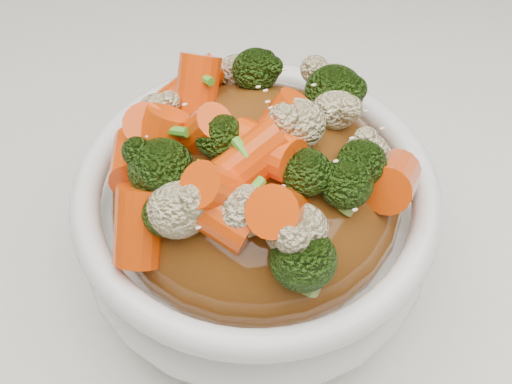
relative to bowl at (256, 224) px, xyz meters
name	(u,v)px	position (x,y,z in m)	size (l,w,h in m)	color
tablecloth	(198,251)	(-0.03, 0.03, -0.06)	(1.20, 0.80, 0.04)	white
bowl	(256,224)	(0.00, 0.00, 0.00)	(0.19, 0.19, 0.08)	white
sauce_base	(256,195)	(0.00, 0.00, 0.03)	(0.15, 0.15, 0.08)	#643611
carrots	(256,122)	(0.00, 0.00, 0.08)	(0.15, 0.15, 0.04)	#F34907
broccoli	(256,123)	(0.00, 0.00, 0.08)	(0.15, 0.15, 0.04)	black
cauliflower	(256,126)	(0.00, 0.00, 0.08)	(0.15, 0.15, 0.03)	beige
scallions	(256,120)	(0.00, 0.00, 0.08)	(0.11, 0.11, 0.02)	#4A9823
sesame_seeds	(256,120)	(0.00, 0.00, 0.08)	(0.14, 0.14, 0.01)	beige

